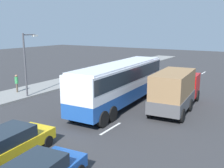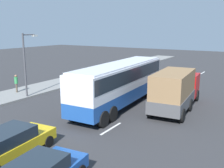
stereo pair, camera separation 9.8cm
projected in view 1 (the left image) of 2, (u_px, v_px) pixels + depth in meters
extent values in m
plane|color=#333335|center=(106.00, 109.00, 20.50)|extent=(120.00, 120.00, 0.00)
cube|color=gray|center=(23.00, 93.00, 25.59)|extent=(80.00, 4.00, 0.15)
cube|color=white|center=(111.00, 129.00, 16.60)|extent=(2.40, 0.16, 0.01)
cube|color=white|center=(154.00, 103.00, 22.33)|extent=(2.40, 0.16, 0.01)
cube|color=white|center=(172.00, 92.00, 26.21)|extent=(2.40, 0.16, 0.01)
cube|color=white|center=(194.00, 79.00, 33.05)|extent=(2.40, 0.16, 0.01)
cube|color=white|center=(204.00, 73.00, 37.36)|extent=(2.40, 0.16, 0.01)
cube|color=#1E4C9E|center=(121.00, 93.00, 21.29)|extent=(12.11, 3.11, 1.02)
cube|color=silver|center=(121.00, 76.00, 20.99)|extent=(12.11, 3.11, 1.83)
cube|color=#1E2833|center=(121.00, 73.00, 20.93)|extent=(11.87, 3.13, 1.01)
cube|color=#1E2833|center=(148.00, 66.00, 26.05)|extent=(0.24, 2.29, 1.46)
cube|color=silver|center=(121.00, 64.00, 20.78)|extent=(11.62, 2.93, 0.12)
cylinder|color=black|center=(130.00, 87.00, 25.72)|extent=(1.11, 0.36, 1.10)
cylinder|color=black|center=(153.00, 90.00, 24.59)|extent=(1.11, 0.36, 1.10)
cylinder|color=black|center=(83.00, 109.00, 18.88)|extent=(1.11, 0.36, 1.10)
cylinder|color=black|center=(112.00, 114.00, 17.75)|extent=(1.11, 0.36, 1.10)
cylinder|color=black|center=(73.00, 113.00, 17.86)|extent=(1.11, 0.36, 1.10)
cylinder|color=black|center=(103.00, 119.00, 16.72)|extent=(1.11, 0.36, 1.10)
cube|color=red|center=(184.00, 84.00, 22.95)|extent=(2.33, 2.52, 1.90)
cube|color=#4C4C4F|center=(172.00, 101.00, 19.59)|extent=(5.61, 2.80, 0.90)
cube|color=olive|center=(173.00, 84.00, 19.31)|extent=(5.38, 2.69, 1.74)
cylinder|color=black|center=(172.00, 93.00, 23.80)|extent=(0.98, 0.36, 0.96)
cylinder|color=black|center=(197.00, 96.00, 22.80)|extent=(0.98, 0.36, 0.96)
cylinder|color=black|center=(161.00, 101.00, 21.03)|extent=(0.98, 0.36, 0.96)
cylinder|color=black|center=(190.00, 105.00, 20.03)|extent=(0.98, 0.36, 0.96)
cylinder|color=black|center=(150.00, 111.00, 18.61)|extent=(0.98, 0.36, 0.96)
cylinder|color=black|center=(182.00, 116.00, 17.60)|extent=(0.98, 0.36, 0.96)
cube|color=gold|center=(11.00, 146.00, 12.80)|extent=(4.87, 2.28, 0.60)
cube|color=#1E2833|center=(5.00, 136.00, 12.45)|extent=(2.74, 1.93, 0.60)
cylinder|color=black|center=(23.00, 136.00, 14.74)|extent=(0.66, 0.26, 0.64)
cylinder|color=black|center=(48.00, 141.00, 13.97)|extent=(0.66, 0.26, 0.64)
cylinder|color=black|center=(47.00, 163.00, 11.72)|extent=(0.66, 0.27, 0.64)
cylinder|color=brown|center=(17.00, 88.00, 25.36)|extent=(0.14, 0.14, 0.85)
cylinder|color=brown|center=(17.00, 88.00, 25.51)|extent=(0.14, 0.14, 0.85)
cylinder|color=#338C4C|center=(16.00, 80.00, 25.28)|extent=(0.32, 0.32, 0.64)
sphere|color=#9E7051|center=(16.00, 76.00, 25.19)|extent=(0.23, 0.23, 0.23)
cylinder|color=#47474C|center=(25.00, 65.00, 23.39)|extent=(0.16, 0.16, 5.71)
cylinder|color=#47474C|center=(29.00, 35.00, 23.38)|extent=(1.36, 0.10, 0.10)
cube|color=silver|center=(35.00, 36.00, 23.96)|extent=(0.50, 0.24, 0.16)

